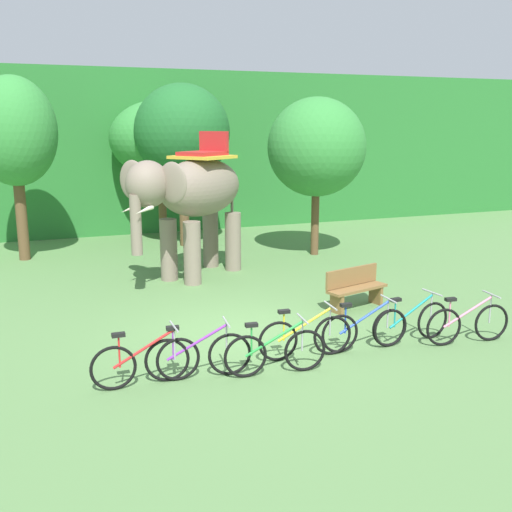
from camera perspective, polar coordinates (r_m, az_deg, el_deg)
The scene contains 15 objects.
ground_plane at distance 11.63m, azimuth -0.86°, elevation -7.48°, with size 80.00×80.00×0.00m, color #567F47.
foliage_hedge at distance 25.14m, azimuth -12.46°, elevation 9.86°, with size 36.00×6.00×5.90m, color #28702D.
tree_far_right at distance 18.78m, azimuth -22.04°, elevation 10.86°, with size 2.40×2.40×5.33m.
tree_center_left at distance 21.28m, azimuth -9.11°, elevation 10.94°, with size 3.47×3.47×4.78m.
tree_far_left at distance 19.74m, azimuth -7.05°, elevation 11.59°, with size 3.07×3.07×5.24m.
tree_right at distance 18.29m, azimuth 5.79°, elevation 10.25°, with size 2.95×2.95×4.76m.
elephant at distance 15.53m, azimuth -6.04°, elevation 5.88°, with size 3.92×3.42×3.78m.
bike_red at distance 9.51m, azimuth -10.44°, elevation -9.89°, with size 1.71×0.52×0.92m.
bike_purple at distance 9.64m, azimuth -5.50°, elevation -9.40°, with size 1.70×0.52×0.92m.
bike_green at distance 9.75m, azimuth 1.85°, elevation -9.10°, with size 1.71×0.52×0.92m.
bike_yellow at distance 10.43m, azimuth 4.72°, elevation -7.66°, with size 1.71×0.52×0.92m.
bike_blue at distance 10.93m, azimuth 10.33°, elevation -6.87°, with size 1.71×0.52×0.92m.
bike_teal at distance 11.47m, azimuth 14.59°, elevation -6.15°, with size 1.71×0.52×0.92m.
bike_pink at distance 11.73m, azimuth 19.52°, elevation -6.06°, with size 1.71×0.52×0.92m.
wooden_bench at distance 13.31m, azimuth 9.43°, elevation -2.90°, with size 1.56×0.79×0.89m.
Camera 1 is at (-3.72, -10.28, 3.97)m, focal length 41.99 mm.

